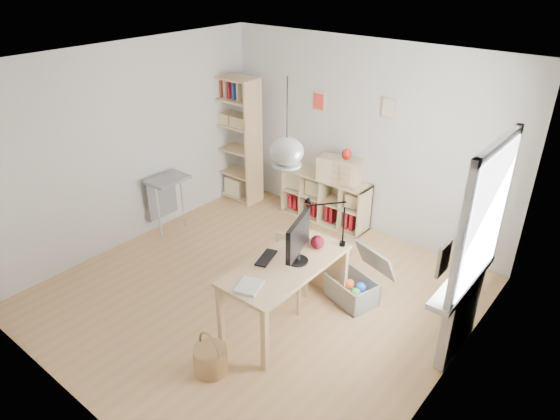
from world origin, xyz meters
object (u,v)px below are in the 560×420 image
Objects in this scene: cube_shelf at (325,201)px; storage_chest at (356,284)px; monitor at (298,239)px; drawer_chest at (339,169)px; chair at (289,267)px; tall_bookshelf at (235,134)px; desk at (286,270)px.

storage_chest is (1.42, -1.42, -0.10)m from cube_shelf.
monitor is 0.93× the size of drawer_chest.
chair is 1.36× the size of drawer_chest.
tall_bookshelf is 3.31m from storage_chest.
cube_shelf is at bearing 100.07° from monitor.
monitor is (0.26, -0.19, 0.56)m from chair.
cube_shelf is 1.70× the size of chair.
monitor reaches higher than chair.
desk is at bearing -82.39° from drawer_chest.
cube_shelf reaches higher than storage_chest.
drawer_chest is (-0.59, 1.90, 0.42)m from chair.
chair is 1.05× the size of storage_chest.
monitor is at bearing -97.02° from storage_chest.
monitor is (1.10, -2.13, 0.73)m from cube_shelf.
cube_shelf is 0.70× the size of tall_bookshelf.
drawer_chest is (0.24, -0.04, 0.59)m from cube_shelf.
desk is at bearing -79.97° from chair.
storage_chest is (0.58, 0.52, -0.27)m from chair.
chair reaches higher than storage_chest.
monitor is at bearing -58.92° from chair.
storage_chest is 1.14m from monitor.
drawer_chest is at bearing 95.04° from monitor.
chair is at bearing 122.43° from desk.
chair is at bearing -121.09° from storage_chest.
monitor reaches higher than drawer_chest.
monitor is at bearing -62.76° from cube_shelf.
tall_bookshelf reaches higher than chair.
cube_shelf is at bearing 114.61° from desk.
cube_shelf is 0.64m from drawer_chest.
tall_bookshelf is (-1.56, -0.28, 0.79)m from cube_shelf.
tall_bookshelf is 2.56× the size of storage_chest.
monitor is (2.66, -1.85, -0.06)m from tall_bookshelf.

